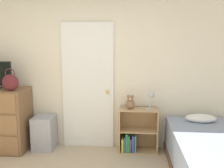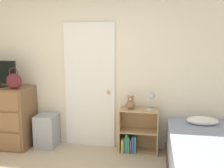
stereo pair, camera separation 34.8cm
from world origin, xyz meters
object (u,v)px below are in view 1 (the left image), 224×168
(desk_lamp, at_px, (151,97))
(bed, at_px, (213,158))
(bookshelf, at_px, (135,134))
(teddy_bear, at_px, (130,103))
(storage_bin, at_px, (44,133))
(handbag, at_px, (10,82))

(desk_lamp, bearing_deg, bed, -44.71)
(bookshelf, distance_m, desk_lamp, 0.68)
(teddy_bear, bearing_deg, bookshelf, 5.28)
(desk_lamp, height_order, bed, desk_lamp)
(storage_bin, height_order, bed, bed)
(desk_lamp, xyz_separation_m, bed, (0.75, -0.75, -0.63))
(desk_lamp, relative_size, bed, 0.15)
(desk_lamp, bearing_deg, storage_bin, 179.63)
(handbag, relative_size, desk_lamp, 1.18)
(bookshelf, height_order, bed, bookshelf)
(teddy_bear, relative_size, bed, 0.12)
(bookshelf, bearing_deg, teddy_bear, -174.72)
(bookshelf, height_order, desk_lamp, desk_lamp)
(bookshelf, relative_size, desk_lamp, 2.43)
(bookshelf, relative_size, bed, 0.37)
(handbag, bearing_deg, bookshelf, 8.96)
(bed, bearing_deg, desk_lamp, 135.29)
(handbag, height_order, storage_bin, handbag)
(handbag, bearing_deg, teddy_bear, 9.12)
(handbag, distance_m, desk_lamp, 2.17)
(storage_bin, distance_m, bookshelf, 1.50)
(teddy_bear, distance_m, bed, 1.44)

